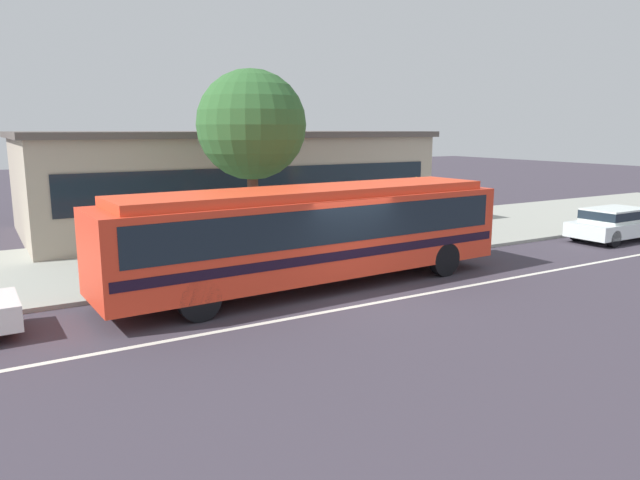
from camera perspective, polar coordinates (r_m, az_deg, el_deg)
name	(u,v)px	position (r m, az deg, el deg)	size (l,w,h in m)	color
ground_plane	(356,296)	(15.50, 3.55, -5.41)	(120.00, 120.00, 0.00)	#3C3641
sidewalk_slab	(252,249)	(21.19, -6.64, -0.90)	(60.00, 8.00, 0.12)	#9B9D93
lane_stripe_center	(374,303)	(14.87, 5.29, -6.12)	(56.00, 0.16, 0.01)	silver
transit_bus	(313,230)	(15.97, -0.70, 1.00)	(11.75, 2.97, 2.76)	#EC3C23
sedan_far_ahead	(616,222)	(25.66, 26.81, 1.54)	(4.28, 1.84, 1.29)	white
pedestrian_waiting_near_sign	(320,228)	(18.97, 0.03, 1.18)	(0.48, 0.48, 1.77)	navy
pedestrian_walking_along_curb	(404,217)	(21.91, 8.16, 2.27)	(0.46, 0.46, 1.71)	#6C6C4E
pedestrian_standing_by_tree	(188,237)	(18.31, -12.67, 0.27)	(0.46, 0.46, 1.62)	#2B3E44
bus_stop_sign	(418,204)	(20.80, 9.47, 3.51)	(0.15, 0.44, 2.54)	gray
street_tree_near_stop	(251,126)	(18.71, -6.67, 10.98)	(3.41, 3.41, 6.02)	brown
station_building	(223,179)	(26.67, -9.37, 5.86)	(16.85, 9.36, 4.20)	#AA9D8A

